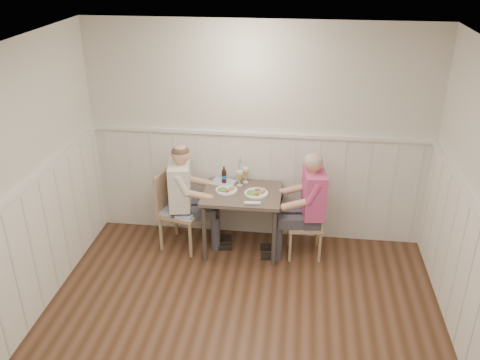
% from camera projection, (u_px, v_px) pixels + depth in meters
% --- Properties ---
extents(room_shell, '(4.04, 4.54, 2.60)m').
position_uv_depth(room_shell, '(231.00, 213.00, 3.77)').
color(room_shell, silver).
rests_on(room_shell, ground).
extents(wainscot, '(4.00, 4.49, 1.34)m').
position_uv_depth(wainscot, '(242.00, 254.00, 4.74)').
color(wainscot, silver).
rests_on(wainscot, ground).
extents(dining_table, '(0.89, 0.70, 0.75)m').
position_uv_depth(dining_table, '(242.00, 200.00, 5.81)').
color(dining_table, brown).
rests_on(dining_table, ground).
extents(chair_right, '(0.42, 0.42, 0.83)m').
position_uv_depth(chair_right, '(310.00, 220.00, 5.79)').
color(chair_right, '#A6805D').
rests_on(chair_right, ground).
extents(chair_left, '(0.54, 0.54, 0.95)m').
position_uv_depth(chair_left, '(177.00, 206.00, 5.95)').
color(chair_left, '#A6805D').
rests_on(chair_left, ground).
extents(man_in_pink, '(0.64, 0.44, 1.31)m').
position_uv_depth(man_in_pink, '(309.00, 213.00, 5.74)').
color(man_in_pink, '#3F3F47').
rests_on(man_in_pink, ground).
extents(diner_cream, '(0.66, 0.47, 1.32)m').
position_uv_depth(diner_cream, '(184.00, 205.00, 5.90)').
color(diner_cream, '#3F3F47').
rests_on(diner_cream, ground).
extents(plate_man, '(0.27, 0.27, 0.07)m').
position_uv_depth(plate_man, '(255.00, 192.00, 5.72)').
color(plate_man, white).
rests_on(plate_man, dining_table).
extents(plate_diner, '(0.25, 0.25, 0.06)m').
position_uv_depth(plate_diner, '(225.00, 189.00, 5.78)').
color(plate_diner, white).
rests_on(plate_diner, dining_table).
extents(beer_glass_a, '(0.08, 0.08, 0.19)m').
position_uv_depth(beer_glass_a, '(246.00, 173.00, 5.95)').
color(beer_glass_a, silver).
rests_on(beer_glass_a, dining_table).
extents(beer_glass_b, '(0.07, 0.07, 0.19)m').
position_uv_depth(beer_glass_b, '(240.00, 176.00, 5.87)').
color(beer_glass_b, silver).
rests_on(beer_glass_b, dining_table).
extents(beer_bottle, '(0.06, 0.06, 0.21)m').
position_uv_depth(beer_bottle, '(224.00, 176.00, 5.95)').
color(beer_bottle, black).
rests_on(beer_bottle, dining_table).
extents(rolled_napkin, '(0.18, 0.05, 0.04)m').
position_uv_depth(rolled_napkin, '(252.00, 203.00, 5.49)').
color(rolled_napkin, white).
rests_on(rolled_napkin, dining_table).
extents(grass_vase, '(0.04, 0.04, 0.35)m').
position_uv_depth(grass_vase, '(238.00, 169.00, 5.95)').
color(grass_vase, silver).
rests_on(grass_vase, dining_table).
extents(gingham_mat, '(0.32, 0.28, 0.01)m').
position_uv_depth(gingham_mat, '(223.00, 182.00, 6.00)').
color(gingham_mat, '#6A91BE').
rests_on(gingham_mat, dining_table).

